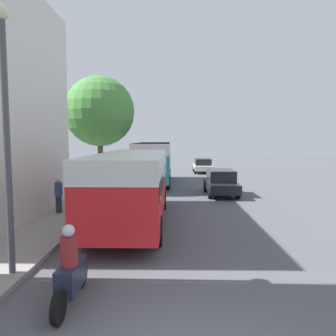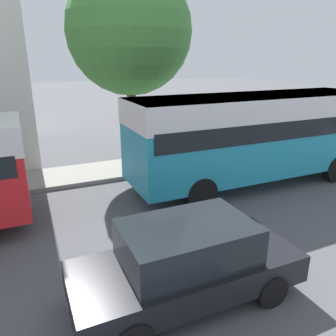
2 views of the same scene
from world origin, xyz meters
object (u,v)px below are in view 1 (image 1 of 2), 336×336
(bus_lead, at_px, (132,178))
(car_crossing, at_px, (203,165))
(pedestrian_near_curb, at_px, (59,195))
(motorcycle_behind_lead, at_px, (71,273))
(bus_following, at_px, (153,157))
(car_far_curb, at_px, (221,182))

(bus_lead, distance_m, car_crossing, 21.27)
(pedestrian_near_curb, bearing_deg, motorcycle_behind_lead, -69.11)
(bus_following, bearing_deg, motorcycle_behind_lead, -91.94)
(bus_lead, height_order, car_far_curb, bus_lead)
(bus_following, height_order, car_crossing, bus_following)
(bus_lead, relative_size, car_crossing, 2.21)
(bus_following, xyz_separation_m, motorcycle_behind_lead, (-0.63, -18.76, -1.38))
(motorcycle_behind_lead, height_order, pedestrian_near_curb, pedestrian_near_curb)
(car_crossing, height_order, car_far_curb, car_far_curb)
(bus_lead, xyz_separation_m, car_far_curb, (4.66, 7.05, -1.09))
(pedestrian_near_curb, bearing_deg, car_far_curb, 35.20)
(bus_lead, distance_m, motorcycle_behind_lead, 6.75)
(motorcycle_behind_lead, distance_m, car_crossing, 27.83)
(car_far_curb, bearing_deg, pedestrian_near_curb, -144.80)
(bus_lead, distance_m, bus_following, 12.13)
(bus_following, xyz_separation_m, car_crossing, (4.62, 8.57, -1.30))
(bus_following, bearing_deg, car_far_curb, -48.40)
(motorcycle_behind_lead, xyz_separation_m, car_crossing, (5.25, 27.33, 0.08))
(car_far_curb, height_order, pedestrian_near_curb, pedestrian_near_curb)
(motorcycle_behind_lead, height_order, car_far_curb, motorcycle_behind_lead)
(bus_lead, distance_m, car_far_curb, 8.52)
(bus_lead, relative_size, pedestrian_near_curb, 5.76)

